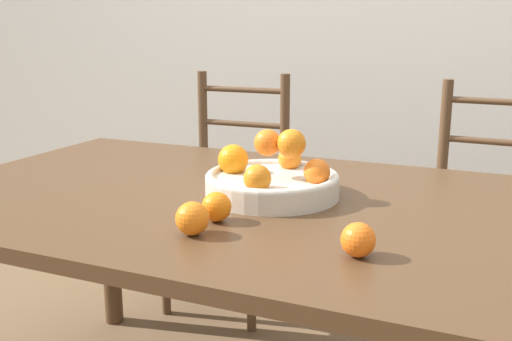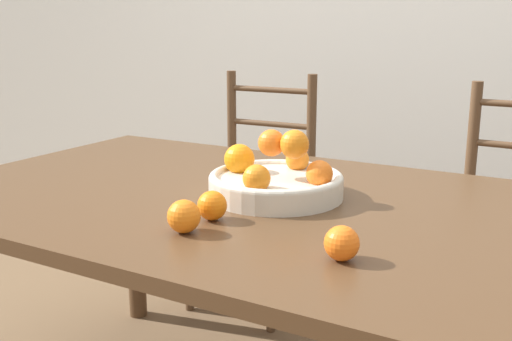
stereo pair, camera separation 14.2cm
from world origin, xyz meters
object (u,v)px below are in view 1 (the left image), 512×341
Objects in this scene: orange_loose_0 at (217,207)px; chair_right at (488,229)px; chair_left at (230,197)px; fruit_bowl at (272,179)px; orange_loose_2 at (358,240)px; orange_loose_1 at (192,219)px.

orange_loose_0 is 0.07× the size of chair_right.
orange_loose_0 is 1.16m from chair_left.
orange_loose_0 is 1.19m from chair_right.
fruit_bowl is 5.11× the size of orange_loose_2.
orange_loose_1 reaches higher than orange_loose_0.
chair_left reaches higher than fruit_bowl.
fruit_bowl is 0.24m from orange_loose_0.
orange_loose_2 is 0.07× the size of chair_left.
fruit_bowl is at bearing 133.94° from orange_loose_2.
chair_right is (0.54, 1.02, -0.30)m from orange_loose_0.
orange_loose_2 is at bearing -98.71° from chair_right.
chair_left is (-0.46, 1.11, -0.30)m from orange_loose_1.
orange_loose_0 is 0.10m from orange_loose_1.
fruit_bowl is 0.44m from orange_loose_2.
orange_loose_2 is (0.35, 0.02, -0.00)m from orange_loose_1.
orange_loose_0 is (-0.04, -0.24, -0.01)m from fruit_bowl.
orange_loose_0 is at bearing 86.92° from orange_loose_1.
chair_left is (-0.47, 1.02, -0.30)m from orange_loose_0.
fruit_bowl reaches higher than orange_loose_1.
fruit_bowl is at bearing -58.49° from chair_left.
orange_loose_0 is 0.35m from orange_loose_2.
fruit_bowl reaches higher than orange_loose_2.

